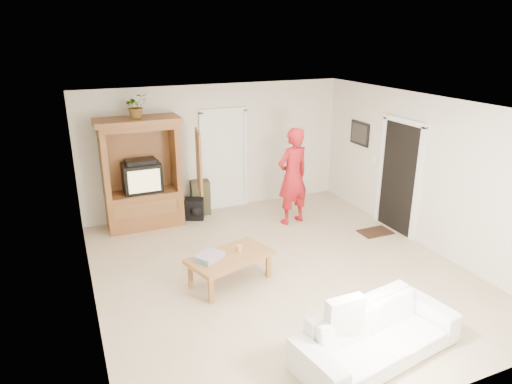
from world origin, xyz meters
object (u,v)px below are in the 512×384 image
sofa (377,334)px  coffee_table (230,259)px  man (293,176)px  armoire (144,181)px

sofa → coffee_table: sofa is taller
man → sofa: (-0.93, -3.91, -0.65)m
sofa → coffee_table: 2.43m
coffee_table → man: bearing=23.7°
armoire → man: armoire is taller
man → sofa: man is taller
man → coffee_table: 2.61m
armoire → coffee_table: (0.75, -2.68, -0.51)m
sofa → man: bearing=67.0°
armoire → man: (2.66, -0.99, 0.04)m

